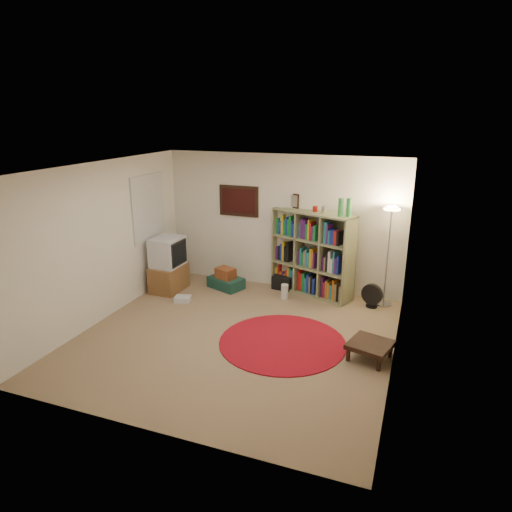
{
  "coord_description": "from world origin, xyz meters",
  "views": [
    {
      "loc": [
        2.41,
        -5.64,
        3.21
      ],
      "look_at": [
        0.1,
        0.6,
        1.1
      ],
      "focal_mm": 32.0,
      "sensor_mm": 36.0,
      "label": 1
    }
  ],
  "objects": [
    {
      "name": "tv_stand",
      "position": [
        -1.89,
        1.3,
        0.49
      ],
      "size": [
        0.51,
        0.71,
        1.02
      ],
      "rotation": [
        0.0,
        0.0,
        -0.02
      ],
      "color": "brown",
      "rests_on": "ground"
    },
    {
      "name": "paper_towel",
      "position": [
        0.26,
        1.66,
        0.13
      ],
      "size": [
        0.14,
        0.14,
        0.27
      ],
      "rotation": [
        0.0,
        0.0,
        -0.05
      ],
      "color": "silver",
      "rests_on": "ground"
    },
    {
      "name": "bookshelf",
      "position": [
        0.62,
        2.1,
        0.74
      ],
      "size": [
        1.6,
        0.93,
        1.85
      ],
      "rotation": [
        0.0,
        0.0,
        -0.35
      ],
      "color": "#7C7F55",
      "rests_on": "ground"
    },
    {
      "name": "floor_lamp",
      "position": [
        1.95,
        2.0,
        1.45
      ],
      "size": [
        0.4,
        0.4,
        1.75
      ],
      "rotation": [
        0.0,
        0.0,
        0.23
      ],
      "color": "#B3B4B8",
      "rests_on": "ground"
    },
    {
      "name": "floor_fan",
      "position": [
        1.77,
        1.81,
        0.21
      ],
      "size": [
        0.37,
        0.24,
        0.42
      ],
      "rotation": [
        0.0,
        0.0,
        -0.31
      ],
      "color": "black",
      "rests_on": "ground"
    },
    {
      "name": "room",
      "position": [
        -0.05,
        0.05,
        1.26
      ],
      "size": [
        4.54,
        4.54,
        2.54
      ],
      "color": "#886D4F",
      "rests_on": "ground"
    },
    {
      "name": "dvd_box",
      "position": [
        -1.39,
        0.9,
        0.05
      ],
      "size": [
        0.33,
        0.29,
        0.09
      ],
      "rotation": [
        0.0,
        0.0,
        0.28
      ],
      "color": "silver",
      "rests_on": "ground"
    },
    {
      "name": "red_rug",
      "position": [
        0.71,
        0.07,
        0.01
      ],
      "size": [
        1.85,
        1.85,
        0.02
      ],
      "color": "maroon",
      "rests_on": "ground"
    },
    {
      "name": "wicker_basket",
      "position": [
        -0.93,
        1.74,
        0.31
      ],
      "size": [
        0.42,
        0.36,
        0.2
      ],
      "rotation": [
        0.0,
        0.0,
        -0.37
      ],
      "color": "brown",
      "rests_on": "suitcase"
    },
    {
      "name": "side_table",
      "position": [
        1.95,
        0.04,
        0.21
      ],
      "size": [
        0.66,
        0.66,
        0.25
      ],
      "rotation": [
        0.0,
        0.0,
        -0.27
      ],
      "color": "black",
      "rests_on": "ground"
    },
    {
      "name": "suitcase",
      "position": [
        -0.94,
        1.77,
        0.1
      ],
      "size": [
        0.74,
        0.61,
        0.21
      ],
      "rotation": [
        0.0,
        0.0,
        -0.36
      ],
      "color": "#163C34",
      "rests_on": "ground"
    },
    {
      "name": "duffel_bag",
      "position": [
        0.09,
        2.13,
        0.13
      ],
      "size": [
        0.39,
        0.33,
        0.25
      ],
      "rotation": [
        0.0,
        0.0,
        -0.09
      ],
      "color": "black",
      "rests_on": "ground"
    }
  ]
}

